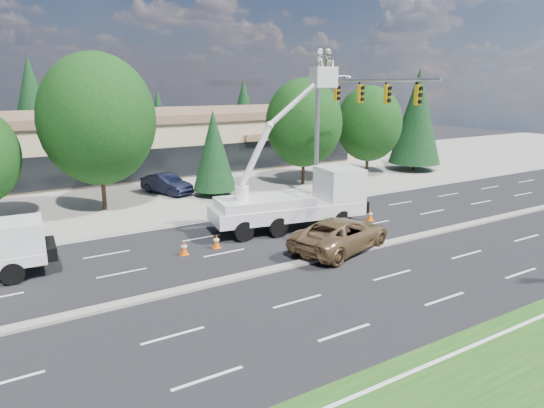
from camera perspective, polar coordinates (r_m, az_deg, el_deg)
ground at (r=21.47m, az=-1.85°, el=-8.26°), size 140.00×140.00×0.00m
concrete_apron at (r=39.40m, az=-16.41°, el=1.53°), size 140.00×22.00×0.01m
road_median at (r=21.44m, az=-1.85°, el=-8.11°), size 120.00×0.55×0.12m
strip_mall at (r=48.56m, az=-19.80°, el=6.93°), size 50.40×15.40×5.50m
tree_front_d at (r=33.07m, az=-19.84°, el=9.36°), size 7.29×7.29×10.11m
tree_front_e at (r=35.83m, az=-6.85°, el=6.29°), size 3.19×3.19×6.30m
tree_front_f at (r=39.64m, az=3.78°, el=9.50°), size 6.19×6.19×8.60m
tree_front_g at (r=44.06m, az=11.33°, el=9.25°), size 5.77×5.77×8.00m
tree_front_h at (r=48.29m, az=16.69°, el=9.86°), size 4.84×4.84×9.54m
tree_back_b at (r=59.61m, az=-26.35°, el=10.51°), size 5.63×5.63×11.10m
tree_back_c at (r=62.64m, az=-13.18°, el=9.83°), size 3.74×3.74×7.38m
tree_back_d at (r=67.36m, az=-3.33°, el=11.06°), size 4.43×4.43×8.73m
signal_mast at (r=31.45m, az=7.78°, el=10.10°), size 2.76×10.16×9.00m
bucket_truck at (r=27.69m, az=3.27°, el=1.34°), size 9.10×4.06×9.96m
traffic_cone_b at (r=24.07m, az=-10.31°, el=-5.12°), size 0.40×0.40×0.70m
traffic_cone_c at (r=24.80m, az=-6.55°, el=-4.40°), size 0.40×0.40×0.70m
traffic_cone_d at (r=28.18m, az=6.87°, el=-2.14°), size 0.40×0.40×0.70m
traffic_cone_e at (r=30.12m, az=11.47°, el=-1.27°), size 0.40×0.40×0.70m
minivan at (r=24.47m, az=8.13°, el=-3.53°), size 6.41×4.25×1.64m
parked_car_east at (r=37.49m, az=-12.30°, el=2.32°), size 2.99×4.75×1.48m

